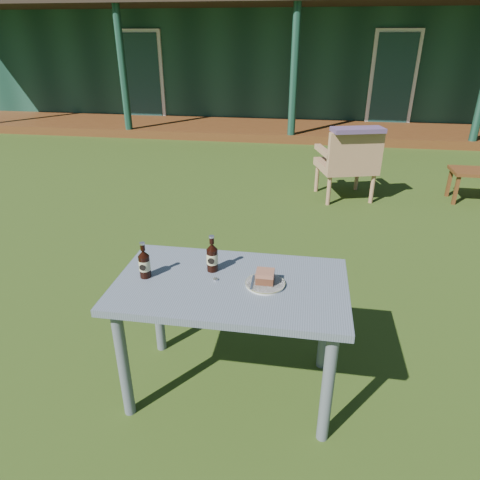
% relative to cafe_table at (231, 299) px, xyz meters
% --- Properties ---
extents(ground, '(80.00, 80.00, 0.00)m').
position_rel_cafe_table_xyz_m(ground, '(0.00, 1.60, -0.62)').
color(ground, '#334916').
extents(pavilion, '(15.80, 8.30, 3.45)m').
position_rel_cafe_table_xyz_m(pavilion, '(-0.00, 10.99, 0.99)').
color(pavilion, '#163A2C').
rests_on(pavilion, ground).
extents(cafe_table, '(1.20, 0.70, 0.72)m').
position_rel_cafe_table_xyz_m(cafe_table, '(0.00, 0.00, 0.00)').
color(cafe_table, slate).
rests_on(cafe_table, ground).
extents(plate, '(0.20, 0.20, 0.01)m').
position_rel_cafe_table_xyz_m(plate, '(0.18, 0.00, 0.11)').
color(plate, silver).
rests_on(plate, cafe_table).
extents(cake_slice, '(0.09, 0.09, 0.06)m').
position_rel_cafe_table_xyz_m(cake_slice, '(0.18, 0.01, 0.15)').
color(cake_slice, '#4F2A19').
rests_on(cake_slice, plate).
extents(fork, '(0.01, 0.14, 0.00)m').
position_rel_cafe_table_xyz_m(fork, '(0.11, -0.01, 0.12)').
color(fork, silver).
rests_on(fork, plate).
extents(cola_bottle_near, '(0.06, 0.06, 0.21)m').
position_rel_cafe_table_xyz_m(cola_bottle_near, '(-0.12, 0.11, 0.18)').
color(cola_bottle_near, black).
rests_on(cola_bottle_near, cafe_table).
extents(cola_bottle_far, '(0.06, 0.06, 0.20)m').
position_rel_cafe_table_xyz_m(cola_bottle_far, '(-0.45, -0.02, 0.18)').
color(cola_bottle_far, black).
rests_on(cola_bottle_far, cafe_table).
extents(bottle_cap, '(0.03, 0.03, 0.01)m').
position_rel_cafe_table_xyz_m(bottle_cap, '(-0.08, 0.01, 0.11)').
color(bottle_cap, silver).
rests_on(bottle_cap, cafe_table).
extents(armchair_left, '(0.79, 0.76, 0.87)m').
position_rel_cafe_table_xyz_m(armchair_left, '(0.84, 3.38, -0.13)').
color(armchair_left, '#A97A54').
rests_on(armchair_left, ground).
extents(floral_throw, '(0.64, 0.40, 0.05)m').
position_rel_cafe_table_xyz_m(floral_throw, '(0.89, 3.21, 0.28)').
color(floral_throw, '#553E62').
rests_on(floral_throw, armchair_left).
extents(side_table, '(0.60, 0.40, 0.40)m').
position_rel_cafe_table_xyz_m(side_table, '(2.40, 3.55, -0.28)').
color(side_table, '#593115').
rests_on(side_table, ground).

